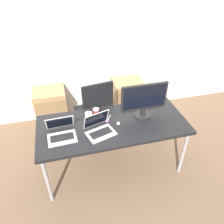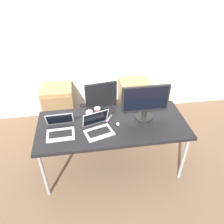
{
  "view_description": "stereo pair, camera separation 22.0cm",
  "coord_description": "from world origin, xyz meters",
  "views": [
    {
      "loc": [
        -0.53,
        -2.01,
        2.44
      ],
      "look_at": [
        0.0,
        0.04,
        0.91
      ],
      "focal_mm": 35.0,
      "sensor_mm": 36.0,
      "label": 1
    },
    {
      "loc": [
        -0.31,
        -2.06,
        2.44
      ],
      "look_at": [
        0.0,
        0.04,
        0.91
      ],
      "focal_mm": 35.0,
      "sensor_mm": 36.0,
      "label": 2
    }
  ],
  "objects": [
    {
      "name": "coffee_cup_brown",
      "position": [
        -0.16,
        0.22,
        0.81
      ],
      "size": [
        0.08,
        0.08,
        0.1
      ],
      "color": "maroon",
      "rests_on": "desk"
    },
    {
      "name": "office_chair",
      "position": [
        -0.11,
        0.68,
        0.39
      ],
      "size": [
        0.56,
        0.59,
        1.06
      ],
      "color": "#232326",
      "rests_on": "ground_plane"
    },
    {
      "name": "monitor",
      "position": [
        0.41,
        0.07,
        1.0
      ],
      "size": [
        0.58,
        0.22,
        0.45
      ],
      "color": "black",
      "rests_on": "desk"
    },
    {
      "name": "wall_back",
      "position": [
        0.0,
        1.41,
        1.3
      ],
      "size": [
        10.0,
        0.05,
        2.6
      ],
      "color": "white",
      "rests_on": "ground_plane"
    },
    {
      "name": "desk",
      "position": [
        0.0,
        0.0,
        0.71
      ],
      "size": [
        1.83,
        0.79,
        0.76
      ],
      "color": "black",
      "rests_on": "ground_plane"
    },
    {
      "name": "mouse",
      "position": [
        0.06,
        -0.03,
        0.78
      ],
      "size": [
        0.04,
        0.06,
        0.03
      ],
      "color": "silver",
      "rests_on": "desk"
    },
    {
      "name": "ground_plane",
      "position": [
        0.0,
        0.0,
        0.0
      ],
      "size": [
        14.0,
        14.0,
        0.0
      ],
      "primitive_type": "plane",
      "color": "brown"
    },
    {
      "name": "scissors",
      "position": [
        -0.04,
        0.1,
        0.76
      ],
      "size": [
        0.12,
        0.16,
        0.01
      ],
      "color": "#B2B2B7",
      "rests_on": "desk"
    },
    {
      "name": "laptop_left",
      "position": [
        -0.19,
        -0.1,
        0.81
      ],
      "size": [
        0.37,
        0.36,
        0.23
      ],
      "color": "silver",
      "rests_on": "desk"
    },
    {
      "name": "cabinet_right",
      "position": [
        0.56,
        1.15,
        0.34
      ],
      "size": [
        0.5,
        0.44,
        0.69
      ],
      "color": "#99754C",
      "rests_on": "ground_plane"
    },
    {
      "name": "cabinet_left",
      "position": [
        -0.76,
        1.15,
        0.34
      ],
      "size": [
        0.5,
        0.44,
        0.69
      ],
      "color": "#99754C",
      "rests_on": "ground_plane"
    },
    {
      "name": "laptop_right",
      "position": [
        -0.62,
        -0.07,
        0.81
      ],
      "size": [
        0.33,
        0.32,
        0.22
      ],
      "color": "silver",
      "rests_on": "desk"
    },
    {
      "name": "coffee_cup_white",
      "position": [
        -0.27,
        0.16,
        0.81
      ],
      "size": [
        0.09,
        0.09,
        0.1
      ],
      "color": "white",
      "rests_on": "desk"
    }
  ]
}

